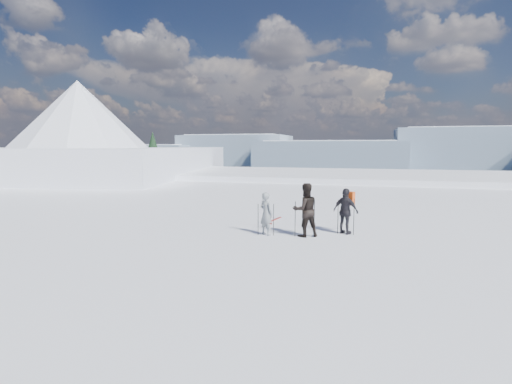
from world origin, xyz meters
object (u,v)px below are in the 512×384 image
skier_dark (305,210)px  skier_pack (346,211)px  skier_grey (266,214)px  skis_loose (271,220)px

skier_dark → skier_pack: size_ratio=1.13×
skier_grey → skier_dark: skier_dark is taller
skier_dark → skis_loose: bearing=-84.2°
skier_dark → skis_loose: size_ratio=1.13×
skier_grey → skier_pack: (2.75, 0.94, 0.06)m
skier_grey → skis_loose: 2.89m
skier_dark → skis_loose: 3.33m
skis_loose → skier_dark: bearing=-54.4°
skier_grey → skier_dark: (1.39, 0.15, 0.17)m
skier_grey → skier_dark: 1.41m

